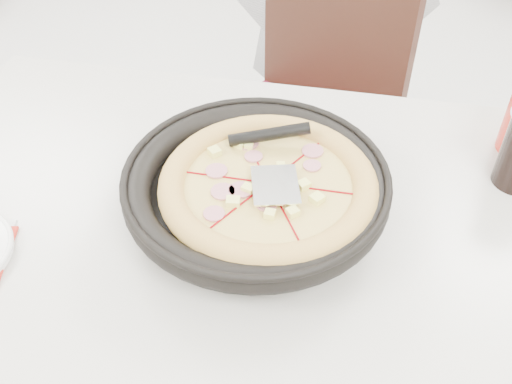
% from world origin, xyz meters
% --- Properties ---
extents(floor, '(7.00, 7.00, 0.00)m').
position_xyz_m(floor, '(0.00, 0.00, 0.00)').
color(floor, '#AEAEAA').
rests_on(floor, ground).
extents(main_table, '(1.26, 0.90, 0.75)m').
position_xyz_m(main_table, '(0.35, -0.21, 0.38)').
color(main_table, beige).
rests_on(main_table, floor).
extents(chair_far, '(0.56, 0.56, 0.95)m').
position_xyz_m(chair_far, '(0.35, 0.39, 0.47)').
color(chair_far, black).
rests_on(chair_far, floor).
extents(trivet, '(0.12, 0.12, 0.04)m').
position_xyz_m(trivet, '(0.36, -0.23, 0.77)').
color(trivet, black).
rests_on(trivet, main_table).
extents(pizza_pan, '(0.38, 0.38, 0.01)m').
position_xyz_m(pizza_pan, '(0.37, -0.19, 0.79)').
color(pizza_pan, black).
rests_on(pizza_pan, trivet).
extents(pizza, '(0.31, 0.31, 0.02)m').
position_xyz_m(pizza, '(0.39, -0.20, 0.81)').
color(pizza, gold).
rests_on(pizza, pizza_pan).
extents(pizza_server, '(0.09, 0.10, 0.00)m').
position_xyz_m(pizza_server, '(0.40, -0.22, 0.84)').
color(pizza_server, white).
rests_on(pizza_server, pizza).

